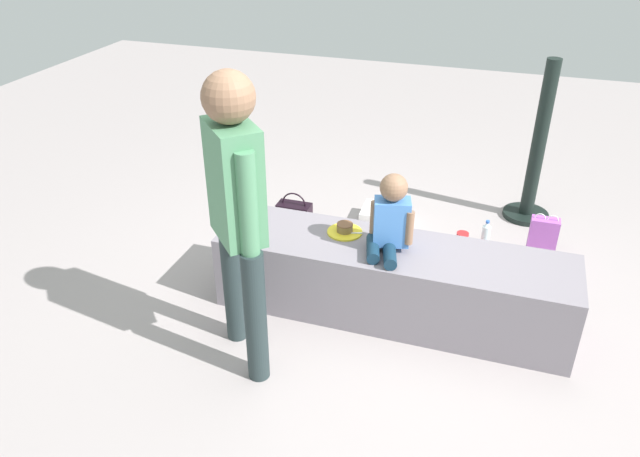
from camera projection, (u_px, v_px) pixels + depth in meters
name	position (u px, v px, depth m)	size (l,w,h in m)	color
ground_plane	(389.00, 312.00, 3.90)	(12.00, 12.00, 0.00)	#A69B9B
concrete_ledge	(392.00, 281.00, 3.78)	(2.16, 0.54, 0.48)	gray
child_seated	(390.00, 218.00, 3.54)	(0.29, 0.34, 0.48)	#132F45
adult_standing	(236.00, 201.00, 3.06)	(0.38, 0.39, 1.67)	#253334
cake_plate	(345.00, 230.00, 3.81)	(0.22, 0.22, 0.07)	yellow
gift_bag	(542.00, 238.00, 4.40)	(0.20, 0.10, 0.35)	#B259BF
railing_post	(536.00, 160.00, 4.76)	(0.36, 0.36, 1.29)	black
water_bottle_near_gift	(486.00, 235.00, 4.54)	(0.06, 0.06, 0.23)	silver
party_cup_red	(462.00, 240.00, 4.57)	(0.09, 0.09, 0.12)	red
cake_box_white	(383.00, 216.00, 4.89)	(0.33, 0.29, 0.12)	white
handbag_black_leather	(294.00, 215.00, 4.79)	(0.26, 0.14, 0.31)	black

